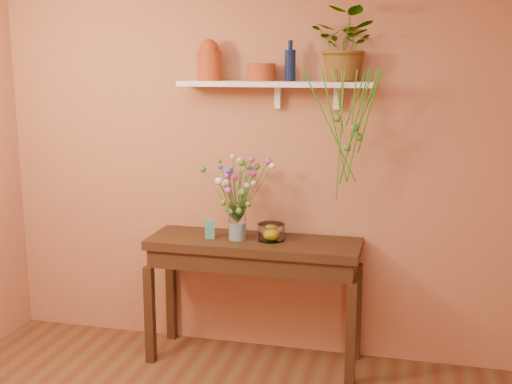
{
  "coord_description": "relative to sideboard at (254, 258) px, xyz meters",
  "views": [
    {
      "loc": [
        0.97,
        -2.36,
        2.07
      ],
      "look_at": [
        0.0,
        1.55,
        1.25
      ],
      "focal_mm": 45.3,
      "sensor_mm": 36.0,
      "label": 1
    }
  ],
  "objects": [
    {
      "name": "lemon",
      "position": [
        0.12,
        0.01,
        0.17
      ],
      "size": [
        0.08,
        0.08,
        0.08
      ],
      "primitive_type": "sphere",
      "color": "yellow",
      "rests_on": "glass_bowl"
    },
    {
      "name": "sideboard",
      "position": [
        0.0,
        0.0,
        0.0
      ],
      "size": [
        1.45,
        0.46,
        0.88
      ],
      "color": "#332010",
      "rests_on": "ground"
    },
    {
      "name": "glass_bowl",
      "position": [
        0.12,
        0.02,
        0.18
      ],
      "size": [
        0.19,
        0.19,
        0.11
      ],
      "color": "white",
      "rests_on": "sideboard"
    },
    {
      "name": "plant_fronds",
      "position": [
        0.63,
        -0.01,
        0.91
      ],
      "size": [
        0.5,
        0.39,
        0.86
      ],
      "color": "#457424",
      "rests_on": "wall_shelf"
    },
    {
      "name": "terracotta_pot",
      "position": [
        0.02,
        0.12,
        1.25
      ],
      "size": [
        0.21,
        0.21,
        0.12
      ],
      "primitive_type": "cylinder",
      "rotation": [
        0.0,
        0.0,
        -0.12
      ],
      "color": "#9C321A",
      "rests_on": "wall_shelf"
    },
    {
      "name": "terracotta_jug",
      "position": [
        -0.34,
        0.12,
        1.32
      ],
      "size": [
        0.19,
        0.19,
        0.28
      ],
      "color": "#9C321A",
      "rests_on": "wall_shelf"
    },
    {
      "name": "glass_vase",
      "position": [
        -0.11,
        -0.03,
        0.23
      ],
      "size": [
        0.12,
        0.12,
        0.25
      ],
      "color": "white",
      "rests_on": "sideboard"
    },
    {
      "name": "room",
      "position": [
        0.06,
        -1.75,
        0.6
      ],
      "size": [
        4.04,
        4.04,
        2.7
      ],
      "color": "brown",
      "rests_on": "ground"
    },
    {
      "name": "bouquet",
      "position": [
        -0.1,
        -0.04,
        0.54
      ],
      "size": [
        0.52,
        0.42,
        0.44
      ],
      "color": "#386B28",
      "rests_on": "glass_vase"
    },
    {
      "name": "spider_plant",
      "position": [
        0.58,
        0.15,
        1.42
      ],
      "size": [
        0.52,
        0.49,
        0.47
      ],
      "primitive_type": "imported",
      "rotation": [
        0.0,
        0.0,
        -0.37
      ],
      "color": "#457424",
      "rests_on": "wall_shelf"
    },
    {
      "name": "blue_bottle",
      "position": [
        0.21,
        0.13,
        1.29
      ],
      "size": [
        0.09,
        0.09,
        0.26
      ],
      "color": "#0C1639",
      "rests_on": "wall_shelf"
    },
    {
      "name": "carton",
      "position": [
        -0.3,
        -0.04,
        0.19
      ],
      "size": [
        0.08,
        0.07,
        0.13
      ],
      "primitive_type": "cube",
      "rotation": [
        0.0,
        0.0,
        0.31
      ],
      "color": "#286A82",
      "rests_on": "sideboard"
    },
    {
      "name": "wall_shelf",
      "position": [
        0.12,
        0.13,
        1.16
      ],
      "size": [
        1.3,
        0.24,
        0.19
      ],
      "color": "white",
      "rests_on": "room"
    }
  ]
}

